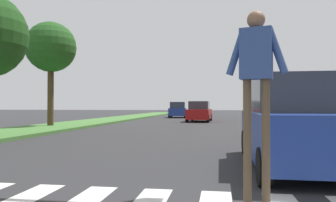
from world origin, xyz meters
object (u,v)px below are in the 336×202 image
at_px(tree_far, 51,48).
at_px(sedan_distant, 178,110).
at_px(pedestrian_performer, 256,78).
at_px(sedan_midblock, 199,112).
at_px(suv_crossing, 294,124).

bearing_deg(tree_far, sedan_distant, 73.42).
relative_size(pedestrian_performer, sedan_midblock, 0.56).
xyz_separation_m(tree_far, sedan_midblock, (8.34, 9.15, -4.01)).
bearing_deg(tree_far, pedestrian_performer, -53.63).
relative_size(tree_far, sedan_midblock, 1.39).
xyz_separation_m(suv_crossing, sedan_distant, (-6.18, 28.89, -0.13)).
xyz_separation_m(pedestrian_performer, suv_crossing, (1.16, 3.36, -0.73)).
xyz_separation_m(suv_crossing, sedan_midblock, (-3.23, 19.93, -0.15)).
bearing_deg(suv_crossing, sedan_midblock, 99.20).
distance_m(tree_far, suv_crossing, 16.27).
relative_size(suv_crossing, sedan_distant, 1.08).
height_order(pedestrian_performer, suv_crossing, pedestrian_performer).
bearing_deg(sedan_midblock, suv_crossing, -80.80).
bearing_deg(pedestrian_performer, sedan_midblock, 95.08).
distance_m(suv_crossing, sedan_midblock, 20.19).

